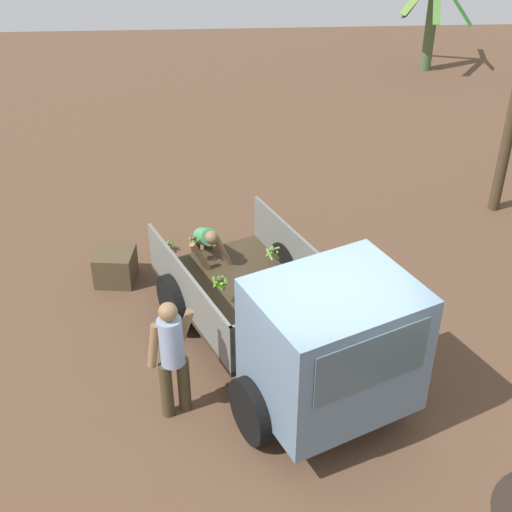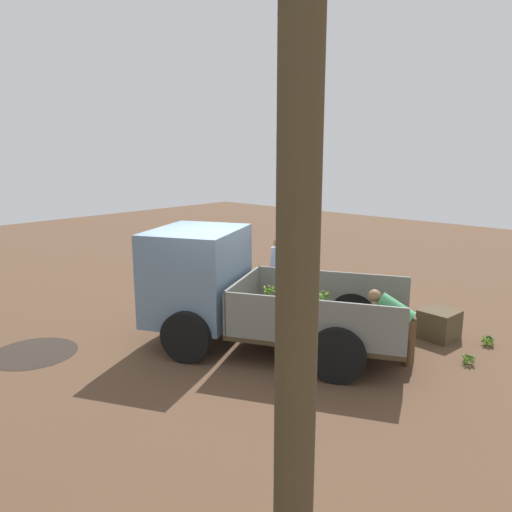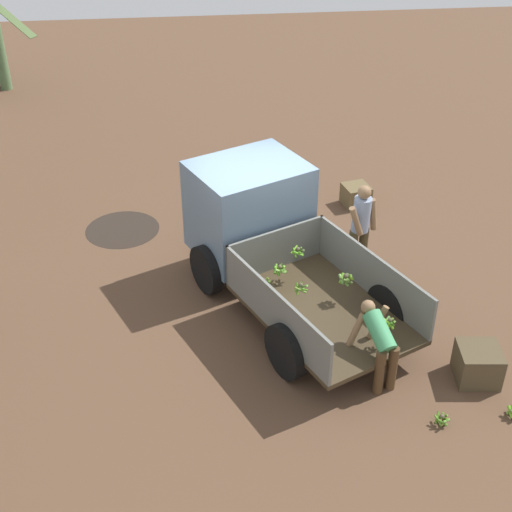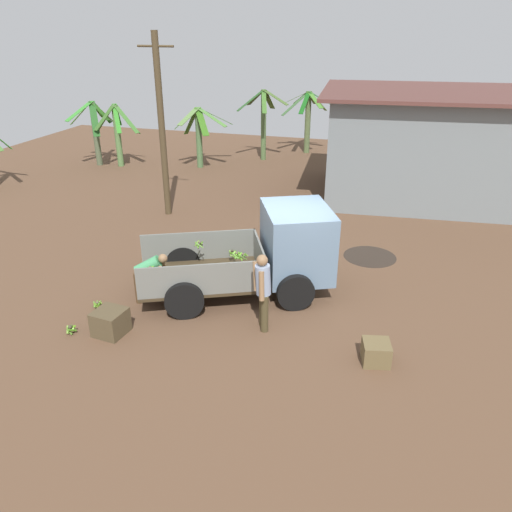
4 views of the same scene
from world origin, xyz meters
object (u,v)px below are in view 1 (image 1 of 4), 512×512
at_px(person_worker_loading, 206,245).
at_px(banana_bunch_on_ground_1, 107,248).
at_px(banana_bunch_on_ground_0, 168,246).
at_px(person_foreground_visitor, 172,354).
at_px(wooden_crate_0, 115,266).
at_px(cargo_truck, 314,336).

distance_m(person_worker_loading, banana_bunch_on_ground_1, 2.12).
bearing_deg(banana_bunch_on_ground_0, person_worker_loading, 34.71).
bearing_deg(person_foreground_visitor, wooden_crate_0, -3.61).
distance_m(banana_bunch_on_ground_0, banana_bunch_on_ground_1, 1.08).
bearing_deg(cargo_truck, banana_bunch_on_ground_1, -164.92).
relative_size(person_foreground_visitor, banana_bunch_on_ground_0, 7.45).
bearing_deg(person_worker_loading, person_foreground_visitor, -24.56).
height_order(banana_bunch_on_ground_1, wooden_crate_0, wooden_crate_0).
height_order(person_foreground_visitor, person_worker_loading, person_foreground_visitor).
bearing_deg(person_foreground_visitor, cargo_truck, -110.95).
height_order(cargo_truck, wooden_crate_0, cargo_truck).
bearing_deg(cargo_truck, wooden_crate_0, -160.23).
bearing_deg(wooden_crate_0, banana_bunch_on_ground_1, -163.26).
height_order(person_worker_loading, banana_bunch_on_ground_1, person_worker_loading).
xyz_separation_m(cargo_truck, banana_bunch_on_ground_0, (-3.82, -2.09, -1.01)).
distance_m(person_foreground_visitor, banana_bunch_on_ground_1, 4.20).
bearing_deg(wooden_crate_0, person_foreground_visitor, 20.06).
distance_m(cargo_truck, banana_bunch_on_ground_1, 5.04).
relative_size(person_foreground_visitor, banana_bunch_on_ground_1, 7.31).
xyz_separation_m(person_worker_loading, banana_bunch_on_ground_0, (-1.00, -0.69, -0.63)).
xyz_separation_m(cargo_truck, banana_bunch_on_ground_1, (-3.80, -3.17, -1.00)).
bearing_deg(person_foreground_visitor, banana_bunch_on_ground_0, -19.45).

